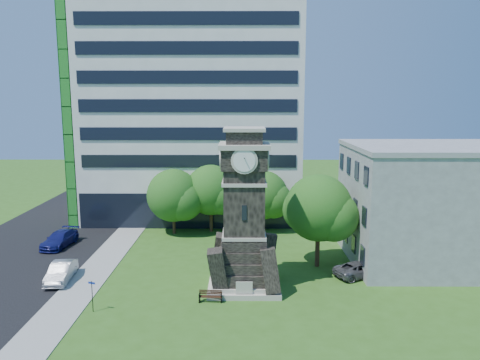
{
  "coord_description": "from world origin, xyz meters",
  "views": [
    {
      "loc": [
        2.84,
        -32.22,
        14.19
      ],
      "look_at": [
        2.67,
        6.11,
        7.63
      ],
      "focal_mm": 35.0,
      "sensor_mm": 36.0,
      "label": 1
    }
  ],
  "objects_px": {
    "car_street_north": "(60,239)",
    "clock_tower": "(244,220)",
    "car_street_mid": "(61,272)",
    "car_east_lot": "(360,269)",
    "park_bench": "(211,296)",
    "street_sign": "(92,293)"
  },
  "relations": [
    {
      "from": "car_street_north",
      "to": "street_sign",
      "type": "xyz_separation_m",
      "value": [
        7.78,
        -14.36,
        0.64
      ]
    },
    {
      "from": "clock_tower",
      "to": "street_sign",
      "type": "height_order",
      "value": "clock_tower"
    },
    {
      "from": "car_street_mid",
      "to": "park_bench",
      "type": "relative_size",
      "value": 2.71
    },
    {
      "from": "car_street_north",
      "to": "clock_tower",
      "type": "bearing_deg",
      "value": -21.48
    },
    {
      "from": "clock_tower",
      "to": "park_bench",
      "type": "distance_m",
      "value": 6.09
    },
    {
      "from": "car_street_north",
      "to": "car_east_lot",
      "type": "height_order",
      "value": "car_street_north"
    },
    {
      "from": "car_street_mid",
      "to": "car_east_lot",
      "type": "xyz_separation_m",
      "value": [
        23.96,
        1.03,
        -0.13
      ]
    },
    {
      "from": "car_street_mid",
      "to": "street_sign",
      "type": "relative_size",
      "value": 2.04
    },
    {
      "from": "car_east_lot",
      "to": "park_bench",
      "type": "relative_size",
      "value": 2.64
    },
    {
      "from": "clock_tower",
      "to": "car_street_north",
      "type": "bearing_deg",
      "value": 151.31
    },
    {
      "from": "car_street_north",
      "to": "street_sign",
      "type": "height_order",
      "value": "street_sign"
    },
    {
      "from": "park_bench",
      "to": "street_sign",
      "type": "bearing_deg",
      "value": -163.98
    },
    {
      "from": "car_street_mid",
      "to": "street_sign",
      "type": "bearing_deg",
      "value": -57.46
    },
    {
      "from": "car_street_mid",
      "to": "car_east_lot",
      "type": "height_order",
      "value": "car_street_mid"
    },
    {
      "from": "car_east_lot",
      "to": "street_sign",
      "type": "height_order",
      "value": "street_sign"
    },
    {
      "from": "car_street_north",
      "to": "park_bench",
      "type": "distance_m",
      "value": 20.19
    },
    {
      "from": "clock_tower",
      "to": "car_street_mid",
      "type": "xyz_separation_m",
      "value": [
        -14.53,
        1.05,
        -4.54
      ]
    },
    {
      "from": "car_east_lot",
      "to": "park_bench",
      "type": "bearing_deg",
      "value": 87.84
    },
    {
      "from": "clock_tower",
      "to": "park_bench",
      "type": "bearing_deg",
      "value": -130.18
    },
    {
      "from": "car_street_mid",
      "to": "car_street_north",
      "type": "xyz_separation_m",
      "value": [
        -3.54,
        8.84,
        -0.0
      ]
    },
    {
      "from": "car_east_lot",
      "to": "park_bench",
      "type": "distance_m",
      "value": 12.82
    },
    {
      "from": "car_street_north",
      "to": "car_east_lot",
      "type": "distance_m",
      "value": 28.59
    }
  ]
}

